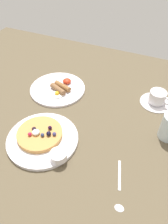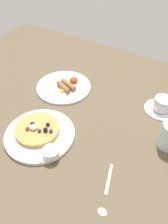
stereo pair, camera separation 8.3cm
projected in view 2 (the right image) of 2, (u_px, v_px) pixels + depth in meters
ground_plane at (78, 119)px, 89.66cm from camera, size 167.37×121.06×3.00cm
pancake_plate at (40, 135)px, 80.71cm from camera, size 26.01×26.01×1.39cm
pancake_with_berries at (38, 129)px, 80.47cm from camera, size 16.58×16.58×3.41cm
syrup_ramekin at (51, 152)px, 72.37cm from camera, size 5.61×5.61×2.79cm
breakfast_plate at (64, 87)px, 101.98cm from camera, size 25.41×25.41×1.00cm
fried_breakfast at (67, 86)px, 100.05cm from camera, size 9.81×14.32×2.66cm
coffee_saucer at (161, 109)px, 91.12cm from camera, size 13.52×13.52×0.88cm
coffee_cup at (163, 104)px, 88.85cm from camera, size 9.52×7.03×5.17cm
teaspoon at (105, 197)px, 63.97cm from camera, size 6.36×16.50×0.60cm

